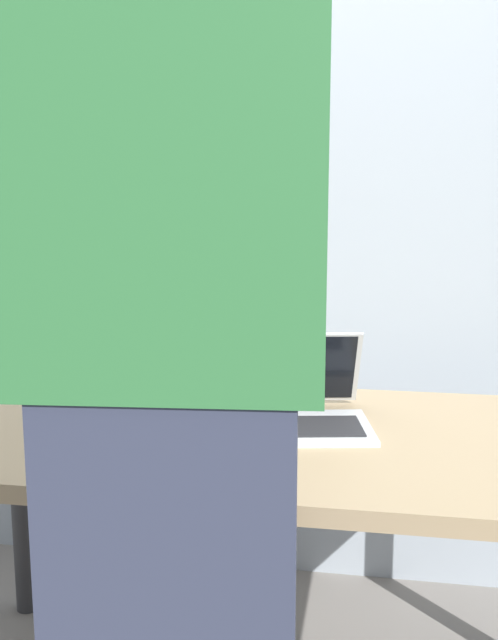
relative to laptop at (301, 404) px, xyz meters
name	(u,v)px	position (x,y,z in m)	size (l,w,h in m)	color
desk	(233,467)	(-0.15, -0.07, -0.14)	(1.52, 0.78, 0.72)	#9E8460
laptop	(301,404)	(0.00, 0.00, 0.00)	(0.36, 0.38, 0.20)	#B7BABC
beer_bottle_amber	(93,370)	(-0.49, -0.02, 0.07)	(0.07, 0.07, 0.29)	#1E5123
beer_bottle_dark	(131,371)	(-0.40, -0.04, 0.07)	(0.06, 0.06, 0.29)	brown
beer_bottle_brown	(155,356)	(-0.38, 0.10, 0.08)	(0.07, 0.07, 0.31)	#472B14
person_figure	(171,396)	(-0.13, -0.63, 0.19)	(0.46, 0.31, 1.85)	#2D3347
back_wall	(278,174)	(-0.15, 0.68, 0.54)	(6.00, 0.10, 2.60)	#99A3AD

